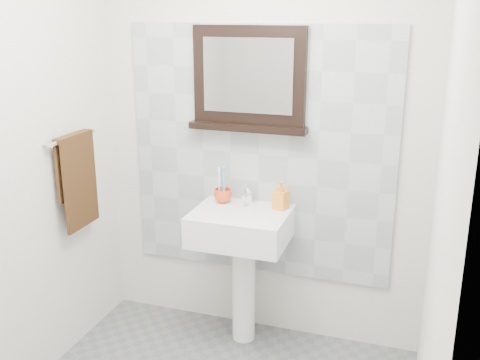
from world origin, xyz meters
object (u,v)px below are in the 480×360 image
toothbrush_cup (223,196)px  hand_towel (77,174)px  pedestal_sink (241,240)px  framed_mirror (249,81)px  soap_dispenser (281,195)px

toothbrush_cup → hand_towel: 0.85m
pedestal_sink → framed_mirror: 0.92m
soap_dispenser → hand_towel: (-1.11, -0.38, 0.13)m
pedestal_sink → framed_mirror: (-0.02, 0.19, 0.90)m
toothbrush_cup → pedestal_sink: bearing=-35.4°
toothbrush_cup → framed_mirror: framed_mirror is taller
pedestal_sink → hand_towel: (-0.90, -0.27, 0.40)m
pedestal_sink → toothbrush_cup: bearing=144.6°
toothbrush_cup → soap_dispenser: 0.36m
pedestal_sink → soap_dispenser: 0.35m
framed_mirror → hand_towel: size_ratio=1.27×
pedestal_sink → framed_mirror: bearing=95.2°
pedestal_sink → hand_towel: hand_towel is taller
pedestal_sink → soap_dispenser: (0.21, 0.11, 0.27)m
soap_dispenser → hand_towel: bearing=-145.0°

